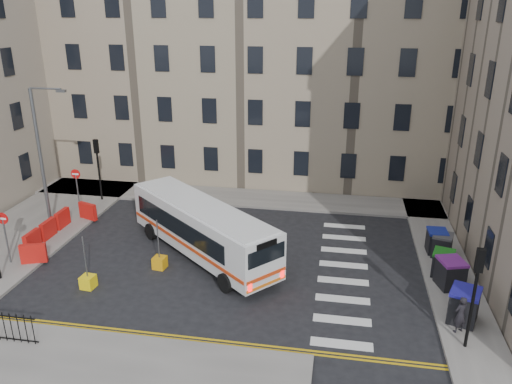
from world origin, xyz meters
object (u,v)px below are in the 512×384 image
(streetlamp, at_px, (40,157))
(wheelie_bin_b, at_px, (450,273))
(wheelie_bin_d, at_px, (442,245))
(pedestrian, at_px, (460,315))
(wheelie_bin_c, at_px, (443,263))
(wheelie_bin_e, at_px, (436,241))
(wheelie_bin_a, at_px, (464,305))
(bollard_yellow, at_px, (88,282))
(bus, at_px, (202,227))
(bollard_chevron, at_px, (160,263))

(streetlamp, xyz_separation_m, wheelie_bin_b, (21.78, -3.07, -3.51))
(wheelie_bin_d, bearing_deg, pedestrian, -76.63)
(wheelie_bin_b, height_order, wheelie_bin_c, wheelie_bin_b)
(wheelie_bin_c, height_order, pedestrian, pedestrian)
(streetlamp, distance_m, wheelie_bin_d, 22.22)
(wheelie_bin_e, bearing_deg, pedestrian, -93.43)
(streetlamp, height_order, wheelie_bin_e, streetlamp)
(pedestrian, bearing_deg, wheelie_bin_e, -124.70)
(wheelie_bin_a, distance_m, wheelie_bin_c, 3.74)
(wheelie_bin_e, bearing_deg, wheelie_bin_b, -90.70)
(wheelie_bin_c, relative_size, bollard_yellow, 2.20)
(wheelie_bin_c, bearing_deg, bus, -165.07)
(bus, height_order, bollard_chevron, bus)
(wheelie_bin_a, distance_m, bollard_chevron, 14.01)
(wheelie_bin_a, height_order, bollard_yellow, wheelie_bin_a)
(streetlamp, xyz_separation_m, pedestrian, (21.51, -6.59, -3.41))
(bus, relative_size, wheelie_bin_c, 7.03)
(wheelie_bin_b, relative_size, bollard_yellow, 2.45)
(wheelie_bin_a, distance_m, wheelie_bin_d, 5.76)
(wheelie_bin_b, distance_m, wheelie_bin_d, 3.07)
(wheelie_bin_b, relative_size, pedestrian, 0.94)
(wheelie_bin_b, bearing_deg, bollard_chevron, 165.35)
(wheelie_bin_d, distance_m, bollard_yellow, 17.53)
(streetlamp, relative_size, bollard_yellow, 13.57)
(bus, xyz_separation_m, pedestrian, (11.77, -4.77, -0.69))
(wheelie_bin_c, bearing_deg, pedestrian, -75.66)
(streetlamp, bearing_deg, bollard_chevron, -23.56)
(wheelie_bin_c, distance_m, wheelie_bin_d, 2.04)
(wheelie_bin_b, height_order, wheelie_bin_d, wheelie_bin_b)
(wheelie_bin_c, xyz_separation_m, bollard_yellow, (-16.23, -3.80, -0.46))
(wheelie_bin_a, relative_size, pedestrian, 1.01)
(wheelie_bin_b, xyz_separation_m, wheelie_bin_d, (0.15, 3.07, -0.07))
(wheelie_bin_b, height_order, pedestrian, pedestrian)
(wheelie_bin_d, bearing_deg, bollard_chevron, -148.92)
(streetlamp, height_order, wheelie_bin_b, streetlamp)
(wheelie_bin_d, height_order, wheelie_bin_e, wheelie_bin_e)
(streetlamp, relative_size, bollard_chevron, 13.57)
(wheelie_bin_c, height_order, bollard_chevron, wheelie_bin_c)
(wheelie_bin_e, height_order, bollard_yellow, wheelie_bin_e)
(pedestrian, bearing_deg, bollard_yellow, -35.69)
(bus, relative_size, bollard_chevron, 15.47)
(streetlamp, height_order, wheelie_bin_c, streetlamp)
(bus, xyz_separation_m, wheelie_bin_a, (12.08, -3.94, -0.76))
(wheelie_bin_b, xyz_separation_m, pedestrian, (-0.27, -3.52, 0.10))
(pedestrian, bearing_deg, bollard_chevron, -45.92)
(bus, distance_m, wheelie_bin_c, 11.93)
(streetlamp, distance_m, wheelie_bin_c, 22.02)
(streetlamp, bearing_deg, pedestrian, -17.04)
(wheelie_bin_d, relative_size, bollard_chevron, 2.19)
(wheelie_bin_a, bearing_deg, streetlamp, -174.23)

